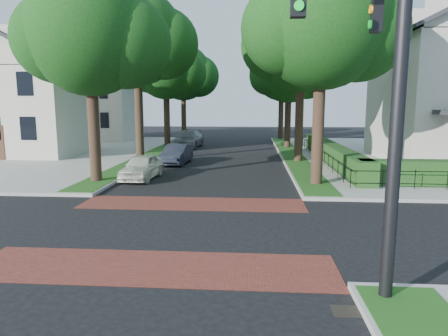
{
  "coord_description": "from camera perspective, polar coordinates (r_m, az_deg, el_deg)",
  "views": [
    {
      "loc": [
        2.4,
        -12.36,
        3.97
      ],
      "look_at": [
        1.32,
        2.44,
        1.6
      ],
      "focal_mm": 32.0,
      "sensor_mm": 36.0,
      "label": 1
    }
  ],
  "objects": [
    {
      "name": "parked_car_rear",
      "position": [
        37.26,
        -5.14,
        4.15
      ],
      "size": [
        2.53,
        5.58,
        1.58
      ],
      "primitive_type": "imported",
      "rotation": [
        0.0,
        0.0,
        -0.06
      ],
      "color": "slate",
      "rests_on": "ground"
    },
    {
      "name": "tree_left_back",
      "position": [
        46.38,
        -5.69,
        13.29
      ],
      "size": [
        7.75,
        6.66,
        10.44
      ],
      "color": "black",
      "rests_on": "sidewalk_nw"
    },
    {
      "name": "tree_right_far",
      "position": [
        36.84,
        9.38,
        13.53
      ],
      "size": [
        7.25,
        6.23,
        9.74
      ],
      "color": "black",
      "rests_on": "sidewalk_ne"
    },
    {
      "name": "tree_left_near",
      "position": [
        21.34,
        -18.21,
        17.52
      ],
      "size": [
        7.5,
        6.45,
        10.2
      ],
      "color": "black",
      "rests_on": "sidewalk_nw"
    },
    {
      "name": "tree_right_back",
      "position": [
        45.82,
        8.37,
        13.11
      ],
      "size": [
        7.5,
        6.45,
        10.2
      ],
      "color": "black",
      "rests_on": "sidewalk_ne"
    },
    {
      "name": "grass_strip_nw",
      "position": [
        32.63,
        -9.71,
        2.24
      ],
      "size": [
        1.6,
        29.8,
        0.02
      ],
      "primitive_type": "cube",
      "color": "#214112",
      "rests_on": "sidewalk_nw"
    },
    {
      "name": "tree_left_mid",
      "position": [
        29.01,
        -12.05,
        17.56
      ],
      "size": [
        8.0,
        6.88,
        11.48
      ],
      "color": "black",
      "rests_on": "sidewalk_nw"
    },
    {
      "name": "crosswalk_near",
      "position": [
        10.27,
        -9.99,
        -13.8
      ],
      "size": [
        9.0,
        2.2,
        0.01
      ],
      "primitive_type": "cube",
      "color": "maroon",
      "rests_on": "ground"
    },
    {
      "name": "house_left_far",
      "position": [
        47.84,
        -18.09,
        9.92
      ],
      "size": [
        10.0,
        9.0,
        10.14
      ],
      "color": "beige",
      "rests_on": "sidewalk_nw"
    },
    {
      "name": "grass_strip_ne",
      "position": [
        31.83,
        9.54,
        2.08
      ],
      "size": [
        1.6,
        29.8,
        0.02
      ],
      "primitive_type": "cube",
      "color": "#214112",
      "rests_on": "sidewalk_ne"
    },
    {
      "name": "crosswalk_far",
      "position": [
        16.23,
        -4.49,
        -5.09
      ],
      "size": [
        9.0,
        2.2,
        0.01
      ],
      "primitive_type": "cube",
      "color": "maroon",
      "rests_on": "ground"
    },
    {
      "name": "ground",
      "position": [
        13.2,
        -6.59,
        -8.49
      ],
      "size": [
        120.0,
        120.0,
        0.0
      ],
      "primitive_type": "plane",
      "color": "black",
      "rests_on": "ground"
    },
    {
      "name": "tree_left_far",
      "position": [
        37.53,
        -8.1,
        13.8
      ],
      "size": [
        7.0,
        6.02,
        9.86
      ],
      "color": "black",
      "rests_on": "sidewalk_nw"
    },
    {
      "name": "storm_drain",
      "position": [
        8.57,
        17.43,
        -18.92
      ],
      "size": [
        0.65,
        0.45,
        0.01
      ],
      "primitive_type": "cube",
      "color": "black",
      "rests_on": "ground"
    },
    {
      "name": "traffic_signal",
      "position": [
        8.36,
        22.09,
        13.48
      ],
      "size": [
        2.17,
        2.0,
        8.0
      ],
      "color": "black",
      "rests_on": "sidewalk_se"
    },
    {
      "name": "house_left_near",
      "position": [
        35.25,
        -26.78,
        9.86
      ],
      "size": [
        10.0,
        9.0,
        10.14
      ],
      "color": "beige",
      "rests_on": "sidewalk_nw"
    },
    {
      "name": "parked_car_front",
      "position": [
        21.83,
        -11.7,
        0.18
      ],
      "size": [
        1.74,
        3.97,
        1.33
      ],
      "primitive_type": "imported",
      "rotation": [
        0.0,
        0.0,
        -0.04
      ],
      "color": "silver",
      "rests_on": "ground"
    },
    {
      "name": "fence_main_road",
      "position": [
        27.93,
        13.4,
        1.9
      ],
      "size": [
        0.06,
        18.0,
        0.9
      ],
      "primitive_type": null,
      "color": "black",
      "rests_on": "sidewalk_ne"
    },
    {
      "name": "hedge_main_road",
      "position": [
        28.05,
        15.03,
        2.17
      ],
      "size": [
        1.0,
        18.0,
        1.2
      ],
      "primitive_type": "cube",
      "color": "#153C15",
      "rests_on": "sidewalk_ne"
    },
    {
      "name": "tree_right_mid",
      "position": [
        28.08,
        11.18,
        17.13
      ],
      "size": [
        8.25,
        7.09,
        11.22
      ],
      "color": "black",
      "rests_on": "sidewalk_ne"
    },
    {
      "name": "parked_car_middle",
      "position": [
        26.88,
        -6.78,
        1.95
      ],
      "size": [
        1.68,
        4.12,
        1.33
      ],
      "primitive_type": "imported",
      "rotation": [
        0.0,
        0.0,
        -0.07
      ],
      "color": "black",
      "rests_on": "ground"
    },
    {
      "name": "tree_right_near",
      "position": [
        20.19,
        14.02,
        19.25
      ],
      "size": [
        7.75,
        6.67,
        10.66
      ],
      "color": "black",
      "rests_on": "sidewalk_ne"
    }
  ]
}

